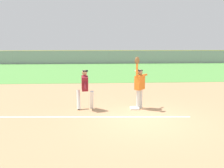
# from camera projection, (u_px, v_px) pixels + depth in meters

# --- Properties ---
(ground_plane) EXTENTS (75.64, 75.64, 0.00)m
(ground_plane) POSITION_uv_depth(u_px,v_px,m) (143.00, 119.00, 9.06)
(ground_plane) COLOR tan
(outfield_grass) EXTENTS (52.64, 16.60, 0.01)m
(outfield_grass) POSITION_uv_depth(u_px,v_px,m) (113.00, 70.00, 25.41)
(outfield_grass) COLOR #549342
(outfield_grass) RESTS_ON ground_plane
(chalk_foul_line) EXTENTS (11.99, 0.81, 0.01)m
(chalk_foul_line) POSITION_uv_depth(u_px,v_px,m) (36.00, 117.00, 9.32)
(chalk_foul_line) COLOR white
(chalk_foul_line) RESTS_ON ground_plane
(first_base) EXTENTS (0.39, 0.39, 0.08)m
(first_base) POSITION_uv_depth(u_px,v_px,m) (135.00, 108.00, 10.45)
(first_base) COLOR white
(first_base) RESTS_ON ground_plane
(fielder) EXTENTS (0.71, 0.71, 2.28)m
(fielder) POSITION_uv_depth(u_px,v_px,m) (139.00, 83.00, 10.38)
(fielder) COLOR silver
(fielder) RESTS_ON ground_plane
(runner) EXTENTS (0.77, 0.85, 1.72)m
(runner) POSITION_uv_depth(u_px,v_px,m) (85.00, 87.00, 10.26)
(runner) COLOR white
(runner) RESTS_ON ground_plane
(baseball) EXTENTS (0.07, 0.07, 0.07)m
(baseball) POSITION_uv_depth(u_px,v_px,m) (136.00, 71.00, 10.54)
(baseball) COLOR white
(outfield_fence) EXTENTS (52.72, 0.08, 1.85)m
(outfield_fence) POSITION_uv_depth(u_px,v_px,m) (109.00, 57.00, 33.42)
(outfield_fence) COLOR #93999E
(outfield_fence) RESTS_ON ground_plane
(parked_car_silver) EXTENTS (4.58, 2.48, 1.25)m
(parked_car_silver) POSITION_uv_depth(u_px,v_px,m) (49.00, 58.00, 35.34)
(parked_car_silver) COLOR #B7B7BC
(parked_car_silver) RESTS_ON ground_plane
(parked_car_black) EXTENTS (4.43, 2.17, 1.25)m
(parked_car_black) POSITION_uv_depth(u_px,v_px,m) (86.00, 58.00, 36.44)
(parked_car_black) COLOR black
(parked_car_black) RESTS_ON ground_plane
(parked_car_blue) EXTENTS (4.54, 2.39, 1.25)m
(parked_car_blue) POSITION_uv_depth(u_px,v_px,m) (115.00, 58.00, 35.95)
(parked_car_blue) COLOR #23389E
(parked_car_blue) RESTS_ON ground_plane
(parked_car_white) EXTENTS (4.48, 2.27, 1.25)m
(parked_car_white) POSITION_uv_depth(u_px,v_px,m) (150.00, 57.00, 37.04)
(parked_car_white) COLOR white
(parked_car_white) RESTS_ON ground_plane
(parked_car_red) EXTENTS (4.53, 2.38, 1.25)m
(parked_car_red) POSITION_uv_depth(u_px,v_px,m) (180.00, 57.00, 37.24)
(parked_car_red) COLOR #B21E1E
(parked_car_red) RESTS_ON ground_plane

